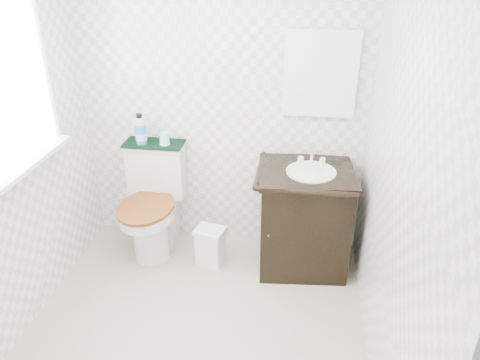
% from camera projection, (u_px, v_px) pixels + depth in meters
% --- Properties ---
extents(floor, '(2.40, 2.40, 0.00)m').
position_uv_depth(floor, '(193.00, 338.00, 3.02)').
color(floor, '#BBAD96').
rests_on(floor, ground).
extents(wall_back, '(2.40, 0.00, 2.40)m').
position_uv_depth(wall_back, '(222.00, 103.00, 3.53)').
color(wall_back, white).
rests_on(wall_back, ground).
extents(wall_front, '(2.40, 0.00, 2.40)m').
position_uv_depth(wall_front, '(83.00, 344.00, 1.42)').
color(wall_front, white).
rests_on(wall_front, ground).
extents(wall_right, '(0.00, 2.40, 2.40)m').
position_uv_depth(wall_right, '(396.00, 186.00, 2.34)').
color(wall_right, white).
rests_on(wall_right, ground).
extents(window, '(0.02, 0.70, 0.90)m').
position_uv_depth(window, '(8.00, 86.00, 2.67)').
color(window, white).
rests_on(window, wall_left).
extents(mirror, '(0.50, 0.02, 0.60)m').
position_uv_depth(mirror, '(320.00, 74.00, 3.31)').
color(mirror, silver).
rests_on(mirror, wall_back).
extents(toilet, '(0.48, 0.65, 0.87)m').
position_uv_depth(toilet, '(154.00, 207.00, 3.77)').
color(toilet, silver).
rests_on(toilet, floor).
extents(vanity, '(0.74, 0.65, 0.92)m').
position_uv_depth(vanity, '(304.00, 217.00, 3.54)').
color(vanity, black).
rests_on(vanity, floor).
extents(trash_bin, '(0.26, 0.22, 0.32)m').
position_uv_depth(trash_bin, '(210.00, 246.00, 3.66)').
color(trash_bin, white).
rests_on(trash_bin, floor).
extents(towel, '(0.46, 0.22, 0.02)m').
position_uv_depth(towel, '(154.00, 144.00, 3.65)').
color(towel, black).
rests_on(towel, toilet).
extents(mouthwash_bottle, '(0.08, 0.08, 0.24)m').
position_uv_depth(mouthwash_bottle, '(141.00, 130.00, 3.58)').
color(mouthwash_bottle, '#1B79EA').
rests_on(mouthwash_bottle, towel).
extents(cup, '(0.08, 0.08, 0.10)m').
position_uv_depth(cup, '(164.00, 138.00, 3.59)').
color(cup, '#96D7F6').
rests_on(cup, towel).
extents(soap_bar, '(0.07, 0.04, 0.02)m').
position_uv_depth(soap_bar, '(301.00, 161.00, 3.48)').
color(soap_bar, teal).
rests_on(soap_bar, vanity).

